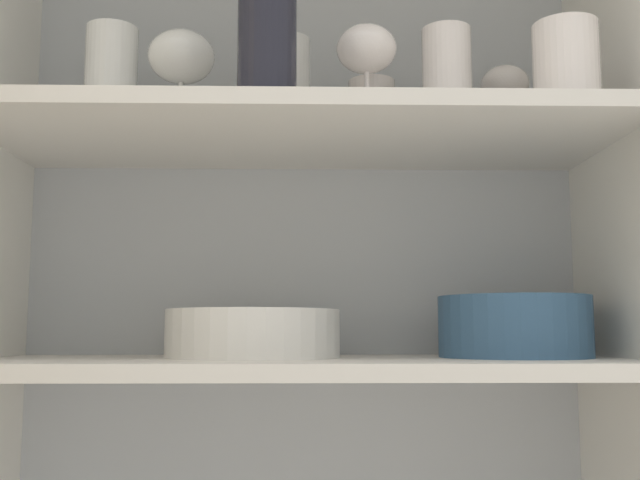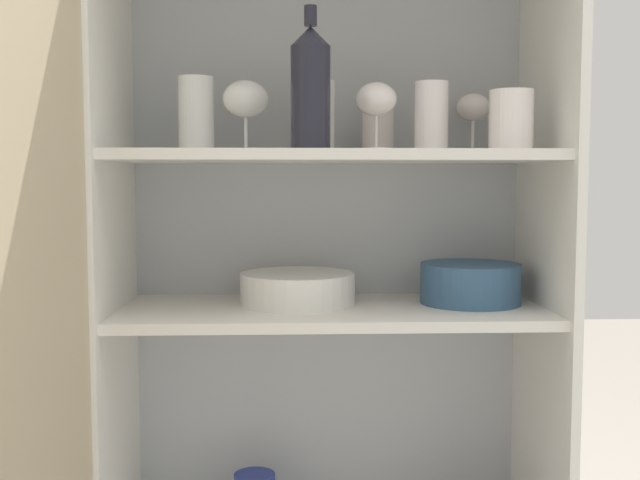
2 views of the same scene
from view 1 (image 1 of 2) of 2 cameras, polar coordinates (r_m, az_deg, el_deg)
The scene contains 15 objects.
cupboard_back_panel at distance 1.14m, azimuth -1.52°, elevation -10.94°, with size 0.86×0.02×1.44m, color #B2B7BC.
cupboard_side_right at distance 1.06m, azimuth 22.43°, elevation -10.75°, with size 0.02×0.37×1.44m, color white.
shelf_board_middle at distance 0.97m, azimuth -1.56°, elevation -9.60°, with size 0.83×0.33×0.02m, color silver.
shelf_board_upper at distance 1.00m, azimuth -1.50°, elevation 8.02°, with size 0.83×0.33×0.02m, color silver.
tumbler_glass_0 at distance 1.07m, azimuth -2.84°, elevation 11.48°, with size 0.07×0.07×0.14m.
tumbler_glass_1 at distance 0.99m, azimuth 18.00°, elevation 12.39°, with size 0.08×0.08×0.11m.
tumbler_glass_2 at distance 1.08m, azimuth -15.87°, elevation 11.69°, with size 0.07×0.07×0.14m.
tumbler_glass_3 at distance 1.03m, azimuth 9.41°, elevation 12.11°, with size 0.07×0.07×0.13m.
tumbler_glass_4 at distance 1.10m, azimuth 3.74°, elevation 9.70°, with size 0.07×0.07×0.09m.
wine_glass_0 at distance 1.06m, azimuth -10.76°, elevation 13.29°, with size 0.09×0.09×0.14m.
wine_glass_1 at distance 1.17m, azimuth 13.70°, elevation 11.06°, with size 0.07×0.07×0.12m.
wine_glass_2 at distance 1.01m, azimuth 3.31°, elevation 14.06°, with size 0.08×0.08×0.13m.
wine_bottle at distance 0.94m, azimuth -4.31°, elevation 16.82°, with size 0.07×0.07×0.25m.
plate_stack_white at distance 1.00m, azimuth -5.38°, elevation -7.11°, with size 0.23×0.23×0.06m.
mixing_bowl_large at distance 1.03m, azimuth 14.34°, elevation -6.25°, with size 0.20×0.20×0.08m.
Camera 1 is at (0.00, -0.80, 0.80)m, focal length 42.00 mm.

